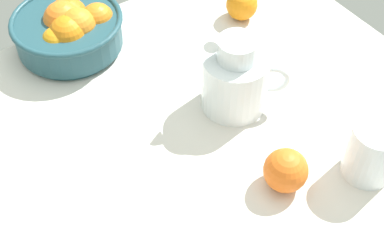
# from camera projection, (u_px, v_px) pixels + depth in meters

# --- Properties ---
(ground_plane) EXTENTS (1.15, 0.88, 0.03)m
(ground_plane) POSITION_uv_depth(u_px,v_px,m) (172.00, 150.00, 1.07)
(ground_plane) COLOR silver
(fruit_bowl) EXTENTS (0.24, 0.24, 0.11)m
(fruit_bowl) POSITION_uv_depth(u_px,v_px,m) (69.00, 29.00, 1.21)
(fruit_bowl) COLOR #234C56
(fruit_bowl) RESTS_ON ground_plane
(juice_pitcher) EXTENTS (0.15, 0.14, 0.17)m
(juice_pitcher) POSITION_uv_depth(u_px,v_px,m) (235.00, 82.00, 1.09)
(juice_pitcher) COLOR white
(juice_pitcher) RESTS_ON ground_plane
(juice_glass) EXTENTS (0.09, 0.09, 0.11)m
(juice_glass) POSITION_uv_depth(u_px,v_px,m) (372.00, 153.00, 0.98)
(juice_glass) COLOR white
(juice_glass) RESTS_ON ground_plane
(loose_orange_0) EXTENTS (0.07, 0.07, 0.07)m
(loose_orange_0) POSITION_uv_depth(u_px,v_px,m) (242.00, 4.00, 1.29)
(loose_orange_0) COLOR orange
(loose_orange_0) RESTS_ON ground_plane
(loose_orange_3) EXTENTS (0.08, 0.08, 0.08)m
(loose_orange_3) POSITION_uv_depth(u_px,v_px,m) (286.00, 170.00, 0.97)
(loose_orange_3) COLOR orange
(loose_orange_3) RESTS_ON ground_plane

